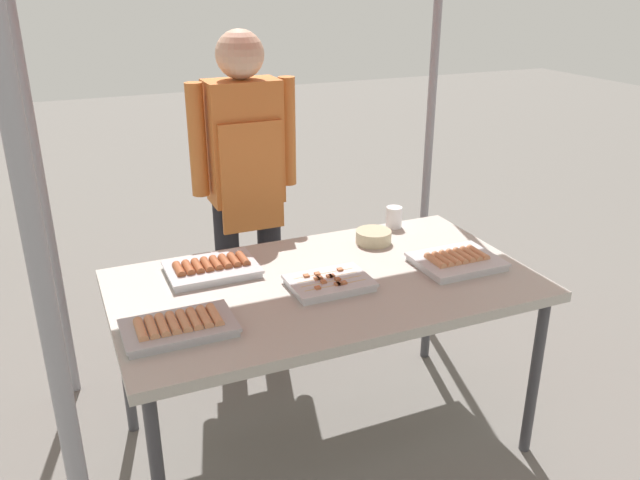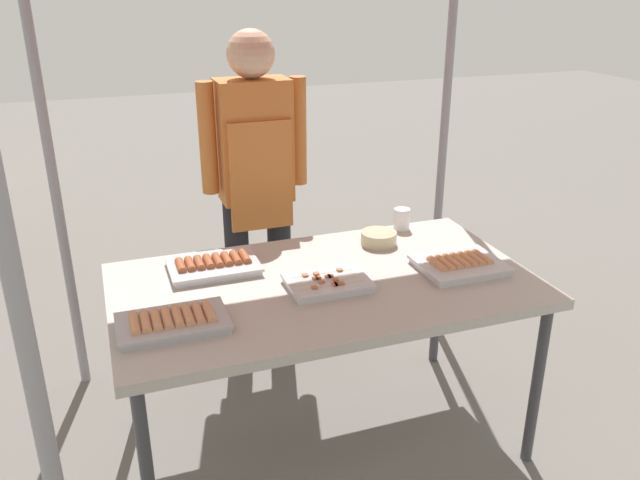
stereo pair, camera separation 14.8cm
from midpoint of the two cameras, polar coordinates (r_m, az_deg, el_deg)
ground_plane at (r=2.88m, az=-1.12°, el=-17.16°), size 18.00×18.00×0.00m
stall_table at (r=2.50m, az=-1.24°, el=-4.73°), size 1.60×0.90×0.75m
tray_grilled_sausages at (r=2.19m, az=-14.28°, el=-7.46°), size 0.36×0.22×0.05m
tray_meat_skewers at (r=2.42m, az=-0.92°, el=-3.83°), size 0.31×0.22×0.04m
tray_pork_links at (r=2.64m, az=10.42°, el=-1.83°), size 0.33×0.27×0.05m
tray_spring_rolls at (r=2.58m, az=-11.18°, el=-2.47°), size 0.35×0.25×0.05m
condiment_bowl at (r=2.81m, az=3.26°, el=0.28°), size 0.16×0.16×0.06m
drink_cup_near_edge at (r=2.99m, az=5.15°, el=2.01°), size 0.07×0.07×0.10m
vendor_woman at (r=3.13m, az=-7.97°, el=5.92°), size 0.52×0.23×1.62m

